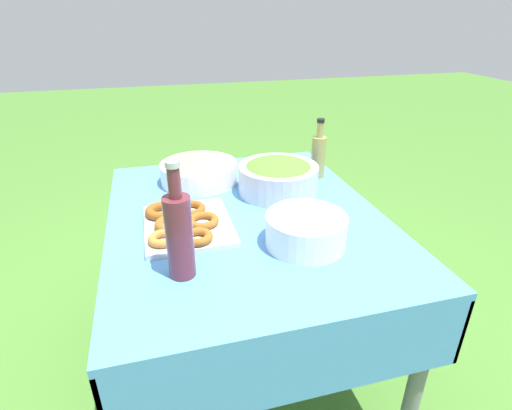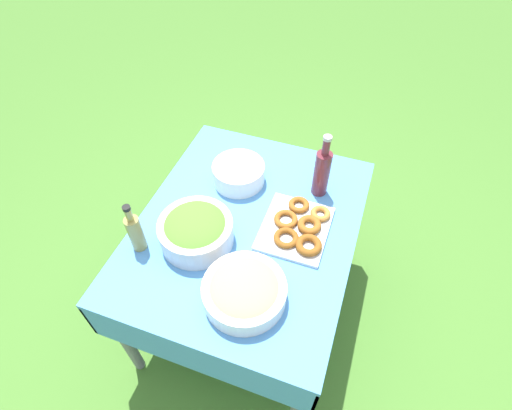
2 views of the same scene
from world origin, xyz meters
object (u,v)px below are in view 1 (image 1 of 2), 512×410
object	(u,v)px
salad_bowl	(278,176)
donut_platter	(184,223)
olive_oil_bottle	(318,155)
wine_bottle	(179,233)
pasta_bowl	(199,170)
plate_stack	(306,230)

from	to	relation	value
salad_bowl	donut_platter	size ratio (longest dim) A/B	0.89
olive_oil_bottle	wine_bottle	distance (m)	0.83
pasta_bowl	donut_platter	world-z (taller)	pasta_bowl
plate_stack	olive_oil_bottle	distance (m)	0.55
donut_platter	plate_stack	world-z (taller)	plate_stack
donut_platter	wine_bottle	bearing A→B (deg)	173.50
salad_bowl	pasta_bowl	distance (m)	0.34
pasta_bowl	donut_platter	distance (m)	0.39
olive_oil_bottle	salad_bowl	bearing A→B (deg)	117.30
pasta_bowl	wine_bottle	size ratio (longest dim) A/B	0.96
pasta_bowl	olive_oil_bottle	bearing A→B (deg)	-98.76
donut_platter	olive_oil_bottle	distance (m)	0.67
plate_stack	wine_bottle	bearing A→B (deg)	98.92
salad_bowl	wine_bottle	size ratio (longest dim) A/B	0.94
salad_bowl	plate_stack	xyz separation A→B (m)	(-0.38, 0.04, -0.02)
salad_bowl	donut_platter	world-z (taller)	salad_bowl
salad_bowl	pasta_bowl	bearing A→B (deg)	56.71
salad_bowl	wine_bottle	world-z (taller)	wine_bottle
plate_stack	olive_oil_bottle	xyz separation A→B (m)	(0.49, -0.25, 0.05)
pasta_bowl	olive_oil_bottle	xyz separation A→B (m)	(-0.08, -0.49, 0.05)
olive_oil_bottle	wine_bottle	world-z (taller)	wine_bottle
salad_bowl	olive_oil_bottle	distance (m)	0.24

